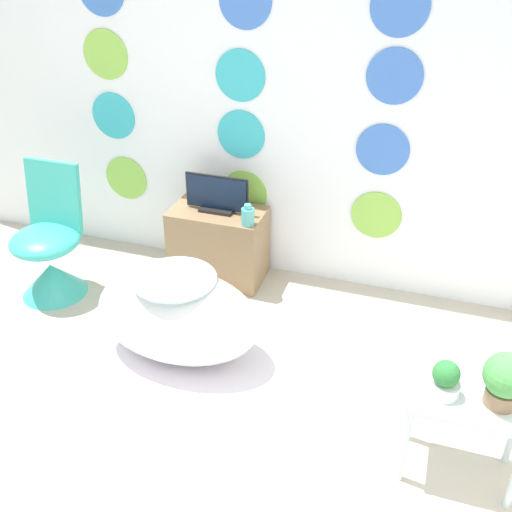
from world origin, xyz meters
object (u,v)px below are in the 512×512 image
at_px(bathtub, 178,315).
at_px(vase, 248,216).
at_px(tv, 217,196).
at_px(chair, 50,257).
at_px(potted_plant_right, 506,379).
at_px(potted_plant_left, 445,380).

distance_m(bathtub, vase, 0.77).
distance_m(bathtub, tv, 0.88).
bearing_deg(chair, potted_plant_right, -13.75).
relative_size(bathtub, tv, 2.23).
distance_m(tv, vase, 0.27).
bearing_deg(potted_plant_right, chair, 166.25).
xyz_separation_m(chair, potted_plant_left, (2.39, -0.65, 0.24)).
bearing_deg(bathtub, potted_plant_left, -14.47).
relative_size(tv, vase, 3.09).
bearing_deg(potted_plant_left, bathtub, 165.53).
xyz_separation_m(vase, potted_plant_right, (1.43, -1.03, 0.01)).
bearing_deg(vase, potted_plant_left, -40.79).
bearing_deg(chair, vase, 18.30).
xyz_separation_m(bathtub, chair, (-1.01, 0.30, 0.00)).
bearing_deg(bathtub, tv, 95.57).
distance_m(chair, potted_plant_right, 2.71).
xyz_separation_m(bathtub, potted_plant_left, (1.38, -0.36, 0.25)).
height_order(vase, potted_plant_right, potted_plant_right).
height_order(bathtub, tv, tv).
bearing_deg(potted_plant_right, tv, 145.65).
distance_m(vase, potted_plant_left, 1.60).
bearing_deg(vase, bathtub, -103.49).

